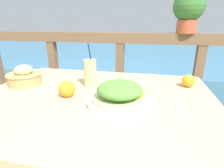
{
  "coord_description": "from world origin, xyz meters",
  "views": [
    {
      "loc": [
        0.26,
        -0.78,
        1.07
      ],
      "look_at": [
        0.09,
        0.04,
        0.78
      ],
      "focal_mm": 28.0,
      "sensor_mm": 36.0,
      "label": 1
    }
  ],
  "objects_px": {
    "salad_plate": "(120,95)",
    "drink_glass": "(90,73)",
    "potted_plant": "(189,9)",
    "bread_basket": "(24,76)"
  },
  "relations": [
    {
      "from": "salad_plate",
      "to": "drink_glass",
      "type": "xyz_separation_m",
      "value": [
        -0.21,
        0.21,
        0.03
      ]
    },
    {
      "from": "drink_glass",
      "to": "potted_plant",
      "type": "distance_m",
      "value": 0.96
    },
    {
      "from": "salad_plate",
      "to": "potted_plant",
      "type": "bearing_deg",
      "value": 65.1
    },
    {
      "from": "bread_basket",
      "to": "potted_plant",
      "type": "height_order",
      "value": "potted_plant"
    },
    {
      "from": "salad_plate",
      "to": "potted_plant",
      "type": "relative_size",
      "value": 0.91
    },
    {
      "from": "salad_plate",
      "to": "potted_plant",
      "type": "distance_m",
      "value": 1.02
    },
    {
      "from": "drink_glass",
      "to": "bread_basket",
      "type": "distance_m",
      "value": 0.41
    },
    {
      "from": "bread_basket",
      "to": "potted_plant",
      "type": "distance_m",
      "value": 1.29
    },
    {
      "from": "drink_glass",
      "to": "potted_plant",
      "type": "xyz_separation_m",
      "value": [
        0.61,
        0.64,
        0.38
      ]
    },
    {
      "from": "bread_basket",
      "to": "potted_plant",
      "type": "bearing_deg",
      "value": 34.52
    }
  ]
}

